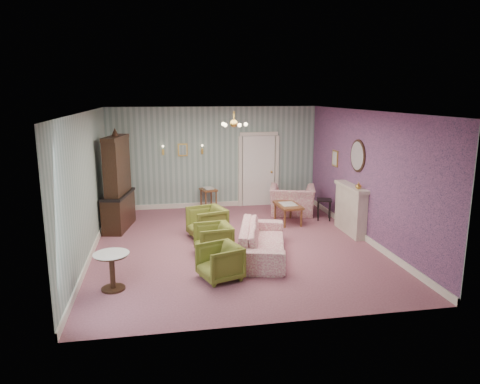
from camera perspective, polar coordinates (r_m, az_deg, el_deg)
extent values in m
plane|color=#98586A|center=(9.94, -0.74, -6.74)|extent=(7.00, 7.00, 0.00)
plane|color=white|center=(9.39, -0.78, 10.21)|extent=(7.00, 7.00, 0.00)
plane|color=gray|center=(12.98, -3.29, 4.37)|extent=(6.00, 0.00, 6.00)
plane|color=gray|center=(6.23, 4.51, -4.51)|extent=(6.00, 0.00, 6.00)
plane|color=gray|center=(9.55, -18.81, 0.82)|extent=(0.00, 7.00, 7.00)
plane|color=gray|center=(10.47, 15.68, 1.99)|extent=(0.00, 7.00, 7.00)
plane|color=#C26196|center=(10.46, 15.61, 1.99)|extent=(0.00, 7.00, 7.00)
imported|color=olive|center=(8.09, -2.58, -8.68)|extent=(0.83, 0.85, 0.70)
imported|color=olive|center=(9.25, -3.42, -5.88)|extent=(0.73, 0.77, 0.72)
imported|color=olive|center=(10.34, -4.24, -3.71)|extent=(0.91, 0.94, 0.79)
imported|color=#AC4565|center=(9.17, 2.90, -5.51)|extent=(1.19, 2.34, 0.88)
imported|color=#AC4565|center=(12.37, 6.65, -0.45)|extent=(1.37, 1.09, 1.05)
imported|color=gold|center=(10.44, 14.82, 0.80)|extent=(0.15, 0.15, 0.15)
cube|color=maroon|center=(12.23, 6.62, -0.82)|extent=(0.41, 0.28, 0.39)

